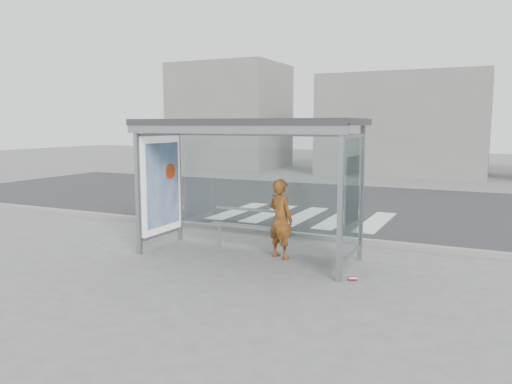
% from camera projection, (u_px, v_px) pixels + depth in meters
% --- Properties ---
extents(ground, '(80.00, 80.00, 0.00)m').
position_uv_depth(ground, '(247.00, 257.00, 9.55)').
color(ground, '#61615E').
rests_on(ground, ground).
extents(road, '(30.00, 10.00, 0.01)m').
position_uv_depth(road, '(345.00, 204.00, 15.81)').
color(road, '#2D2D30').
rests_on(road, ground).
extents(curb, '(30.00, 0.18, 0.12)m').
position_uv_depth(curb, '(285.00, 234.00, 11.28)').
color(curb, gray).
rests_on(curb, ground).
extents(crosswalk, '(4.55, 3.00, 0.00)m').
position_uv_depth(crosswalk, '(303.00, 216.00, 13.79)').
color(crosswalk, silver).
rests_on(crosswalk, ground).
extents(bus_shelter, '(4.25, 1.65, 2.62)m').
position_uv_depth(bus_shelter, '(231.00, 153.00, 9.49)').
color(bus_shelter, gray).
rests_on(bus_shelter, ground).
extents(building_left, '(6.00, 5.00, 6.00)m').
position_uv_depth(building_left, '(231.00, 116.00, 29.51)').
color(building_left, slate).
rests_on(building_left, ground).
extents(building_center, '(8.00, 5.00, 5.00)m').
position_uv_depth(building_center, '(404.00, 125.00, 25.33)').
color(building_center, slate).
rests_on(building_center, ground).
extents(person, '(0.64, 0.53, 1.51)m').
position_uv_depth(person, '(281.00, 219.00, 9.39)').
color(person, '#CA4C13').
rests_on(person, ground).
extents(bench, '(1.60, 0.31, 0.83)m').
position_uv_depth(bench, '(247.00, 226.00, 10.03)').
color(bench, gray).
rests_on(bench, ground).
extents(soda_can, '(0.15, 0.12, 0.07)m').
position_uv_depth(soda_can, '(353.00, 279.00, 8.09)').
color(soda_can, '#C93B73').
rests_on(soda_can, ground).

